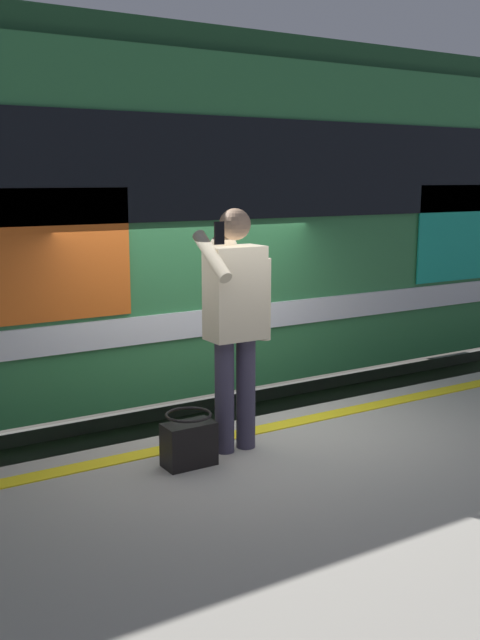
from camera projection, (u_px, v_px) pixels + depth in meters
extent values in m
plane|color=#4C4742|center=(241.00, 529.00, 6.25)|extent=(24.86, 24.86, 0.00)
cube|color=#9E998E|center=(434.00, 599.00, 4.35)|extent=(16.08, 4.32, 0.98)
cube|color=yellow|center=(261.00, 429.00, 5.82)|extent=(15.76, 0.16, 0.01)
cube|color=slate|center=(160.00, 461.00, 7.55)|extent=(20.90, 0.08, 0.16)
cube|color=slate|center=(107.00, 422.00, 8.75)|extent=(20.90, 0.08, 0.16)
cube|color=#2D723F|center=(214.00, 219.00, 8.24)|extent=(13.53, 2.91, 3.04)
cube|color=#1B4426|center=(213.00, 65.00, 7.93)|extent=(13.26, 2.68, 0.24)
cube|color=black|center=(292.00, 169.00, 6.91)|extent=(12.85, 0.03, 0.90)
cube|color=silver|center=(290.00, 313.00, 7.17)|extent=(12.85, 0.03, 0.24)
cube|color=#19A58C|center=(464.00, 233.00, 8.26)|extent=(1.40, 0.02, 1.06)
cube|color=#D85919|center=(47.00, 256.00, 5.82)|extent=(1.40, 0.02, 1.06)
cylinder|color=black|center=(417.00, 327.00, 11.85)|extent=(0.84, 0.12, 0.84)
cylinder|color=#383347|center=(246.00, 393.00, 5.37)|extent=(0.14, 0.14, 0.82)
cylinder|color=#383347|center=(224.00, 397.00, 5.28)|extent=(0.14, 0.14, 0.82)
cube|color=beige|center=(235.00, 293.00, 5.19)|extent=(0.40, 0.24, 0.66)
sphere|color=beige|center=(223.00, 247.00, 5.26)|extent=(0.20, 0.20, 0.20)
sphere|color=tan|center=(235.00, 224.00, 5.09)|extent=(0.22, 0.22, 0.22)
cylinder|color=beige|center=(265.00, 299.00, 5.33)|extent=(0.09, 0.09, 0.59)
cylinder|color=beige|center=(212.00, 256.00, 4.95)|extent=(0.09, 0.42, 0.33)
cube|color=black|center=(219.00, 233.00, 4.83)|extent=(0.07, 0.02, 0.15)
cube|color=black|center=(189.00, 444.00, 5.07)|extent=(0.36, 0.20, 0.30)
torus|color=black|center=(189.00, 415.00, 5.03)|extent=(0.32, 0.32, 0.02)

